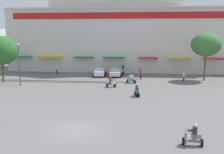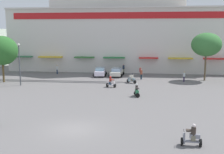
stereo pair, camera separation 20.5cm
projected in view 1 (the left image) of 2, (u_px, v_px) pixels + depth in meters
name	position (u px, v px, depth m)	size (l,w,h in m)	color
ground_plane	(101.00, 93.00, 34.13)	(128.00, 128.00, 0.00)	slate
colonial_building	(117.00, 23.00, 54.83)	(41.34, 15.61, 21.69)	silver
plaza_tree_0	(2.00, 51.00, 40.75)	(4.69, 4.44, 6.94)	brown
plaza_tree_3	(206.00, 45.00, 42.17)	(4.57, 4.42, 7.41)	brown
parked_car_0	(100.00, 72.00, 47.26)	(2.51, 4.38, 1.45)	white
parked_car_1	(116.00, 72.00, 46.91)	(2.49, 4.15, 1.39)	beige
scooter_rider_0	(111.00, 83.00, 37.68)	(1.42, 1.00, 1.54)	black
scooter_rider_1	(137.00, 91.00, 32.29)	(0.77, 1.39, 1.52)	black
scooter_rider_2	(131.00, 79.00, 40.65)	(1.49, 1.34, 1.52)	black
scooter_rider_4	(193.00, 137.00, 18.27)	(1.38, 0.63, 1.54)	black
pedestrian_0	(57.00, 69.00, 49.27)	(0.48, 0.48, 1.67)	#1C3049
pedestrian_1	(140.00, 71.00, 46.55)	(0.45, 0.45, 1.67)	slate
pedestrian_2	(123.00, 68.00, 49.64)	(0.51, 0.51, 1.75)	#787655
pedestrian_3	(184.00, 76.00, 41.81)	(0.45, 0.45, 1.60)	#2E2345
pedestrian_4	(141.00, 73.00, 43.83)	(0.46, 0.46, 1.70)	#12212F
streetlamp_near	(19.00, 61.00, 38.38)	(0.40, 0.40, 5.92)	#474C51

